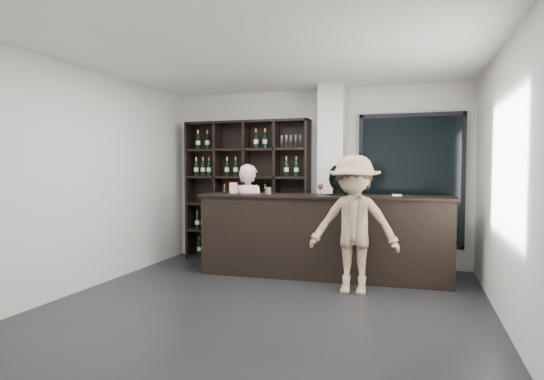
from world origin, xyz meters
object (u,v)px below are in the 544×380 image
(customer, at_px, (354,224))
(wine_shelf, at_px, (247,191))
(tasting_counter, at_px, (323,236))
(taster_pink, at_px, (248,216))
(taster_black, at_px, (337,221))

(customer, bearing_deg, wine_shelf, 144.12)
(wine_shelf, bearing_deg, customer, -36.78)
(tasting_counter, bearing_deg, customer, -54.39)
(taster_pink, xyz_separation_m, customer, (1.79, -0.94, 0.05))
(wine_shelf, distance_m, taster_pink, 0.74)
(taster_pink, bearing_deg, tasting_counter, 177.15)
(taster_pink, height_order, customer, customer)
(taster_pink, relative_size, customer, 0.94)
(wine_shelf, bearing_deg, tasting_counter, -28.52)
(tasting_counter, relative_size, taster_pink, 2.20)
(wine_shelf, distance_m, customer, 2.57)
(wine_shelf, height_order, customer, wine_shelf)
(tasting_counter, relative_size, taster_black, 2.23)
(tasting_counter, xyz_separation_m, customer, (0.54, -0.71, 0.27))
(tasting_counter, bearing_deg, wine_shelf, 149.85)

